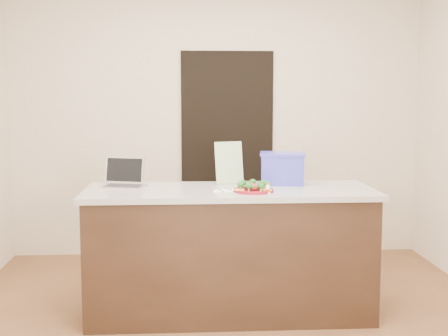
{
  "coord_description": "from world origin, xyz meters",
  "views": [
    {
      "loc": [
        -0.31,
        -4.12,
        1.6
      ],
      "look_at": [
        -0.04,
        0.2,
        1.08
      ],
      "focal_mm": 50.0,
      "sensor_mm": 36.0,
      "label": 1
    }
  ],
  "objects": [
    {
      "name": "ground",
      "position": [
        0.0,
        0.0,
        0.0
      ],
      "size": [
        4.0,
        4.0,
        0.0
      ],
      "primitive_type": "plane",
      "color": "brown",
      "rests_on": "ground"
    },
    {
      "name": "room_shell",
      "position": [
        0.0,
        0.0,
        1.62
      ],
      "size": [
        4.0,
        4.0,
        4.0
      ],
      "color": "white",
      "rests_on": "ground"
    },
    {
      "name": "island",
      "position": [
        0.0,
        0.25,
        0.46
      ],
      "size": [
        2.06,
        0.76,
        0.92
      ],
      "color": "black",
      "rests_on": "ground"
    },
    {
      "name": "doorway",
      "position": [
        0.1,
        1.98,
        1.0
      ],
      "size": [
        0.9,
        0.02,
        2.0
      ],
      "primitive_type": "cube",
      "color": "black",
      "rests_on": "ground"
    },
    {
      "name": "plate",
      "position": [
        0.16,
        0.11,
        0.93
      ],
      "size": [
        0.28,
        0.28,
        0.02
      ],
      "rotation": [
        0.0,
        0.0,
        0.22
      ],
      "color": "maroon",
      "rests_on": "island"
    },
    {
      "name": "broccoli",
      "position": [
        0.16,
        0.11,
        0.97
      ],
      "size": [
        0.23,
        0.23,
        0.04
      ],
      "color": "#134919",
      "rests_on": "plate"
    },
    {
      "name": "fork",
      "position": [
        -0.07,
        0.16,
        0.93
      ],
      "size": [
        0.04,
        0.14,
        0.0
      ],
      "rotation": [
        0.0,
        0.0,
        0.22
      ],
      "color": "#AAA9AE",
      "rests_on": "napkin"
    },
    {
      "name": "pepper_rings",
      "position": [
        0.16,
        0.11,
        0.94
      ],
      "size": [
        0.25,
        0.24,
        0.01
      ],
      "color": "yellow",
      "rests_on": "plate"
    },
    {
      "name": "knife",
      "position": [
        -0.02,
        0.13,
        0.93
      ],
      "size": [
        0.05,
        0.19,
        0.01
      ],
      "rotation": [
        0.0,
        0.0,
        0.36
      ],
      "color": "white",
      "rests_on": "napkin"
    },
    {
      "name": "meatballs",
      "position": [
        0.16,
        0.11,
        0.96
      ],
      "size": [
        0.11,
        0.11,
        0.04
      ],
      "color": "brown",
      "rests_on": "plate"
    },
    {
      "name": "laptop",
      "position": [
        -0.76,
        0.42,
        0.98
      ],
      "size": [
        0.35,
        0.31,
        0.21
      ],
      "rotation": [
        0.0,
        0.0,
        -0.28
      ],
      "color": "#BCBBC0",
      "rests_on": "island"
    },
    {
      "name": "leaflet",
      "position": [
        0.01,
        0.51,
        1.08
      ],
      "size": [
        0.22,
        0.12,
        0.31
      ],
      "primitive_type": "cube",
      "rotation": [
        -0.14,
        0.0,
        0.35
      ],
      "color": "silver",
      "rests_on": "island"
    },
    {
      "name": "blue_box",
      "position": [
        0.41,
        0.45,
        1.04
      ],
      "size": [
        0.36,
        0.28,
        0.24
      ],
      "rotation": [
        0.0,
        0.0,
        -0.13
      ],
      "color": "#3233B7",
      "rests_on": "island"
    },
    {
      "name": "yogurt_bottle",
      "position": [
        0.24,
        0.02,
        0.95
      ],
      "size": [
        0.03,
        0.03,
        0.07
      ],
      "rotation": [
        0.0,
        0.0,
        0.33
      ],
      "color": "white",
      "rests_on": "island"
    },
    {
      "name": "chair",
      "position": [
        -0.18,
        1.03,
        0.48
      ],
      "size": [
        0.48,
        0.49,
        0.84
      ],
      "rotation": [
        0.0,
        0.0,
        -0.36
      ],
      "color": "black",
      "rests_on": "ground"
    },
    {
      "name": "napkin",
      "position": [
        -0.05,
        0.15,
        0.92
      ],
      "size": [
        0.16,
        0.16,
        0.01
      ],
      "primitive_type": "cube",
      "rotation": [
        0.0,
        0.0,
        -0.2
      ],
      "color": "silver",
      "rests_on": "island"
    }
  ]
}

